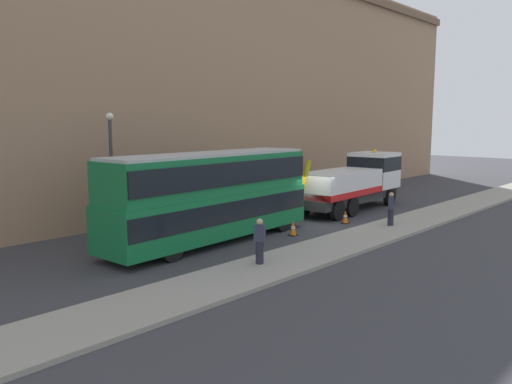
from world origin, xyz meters
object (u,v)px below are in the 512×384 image
(recovery_tow_truck, at_px, (354,181))
(traffic_cone_midway, at_px, (345,217))
(traffic_cone_near_bus, at_px, (293,229))
(pedestrian_bystander, at_px, (391,209))
(double_decker_bus, at_px, (212,193))
(pedestrian_onlooker, at_px, (260,242))
(street_lamp, at_px, (111,164))

(recovery_tow_truck, distance_m, traffic_cone_midway, 4.80)
(traffic_cone_near_bus, bearing_deg, recovery_tow_truck, 12.75)
(recovery_tow_truck, xyz_separation_m, pedestrian_bystander, (-3.57, -4.47, -0.77))
(double_decker_bus, distance_m, pedestrian_onlooker, 4.70)
(traffic_cone_near_bus, height_order, street_lamp, street_lamp)
(street_lamp, bearing_deg, pedestrian_onlooker, -83.86)
(street_lamp, bearing_deg, traffic_cone_midway, -32.07)
(double_decker_bus, bearing_deg, pedestrian_onlooker, -112.28)
(recovery_tow_truck, relative_size, pedestrian_onlooker, 5.97)
(double_decker_bus, bearing_deg, pedestrian_bystander, -31.56)
(traffic_cone_midway, bearing_deg, traffic_cone_near_bus, 177.07)
(traffic_cone_near_bus, bearing_deg, traffic_cone_midway, -2.93)
(pedestrian_onlooker, distance_m, pedestrian_bystander, 9.73)
(traffic_cone_near_bus, distance_m, street_lamp, 9.10)
(traffic_cone_near_bus, height_order, traffic_cone_midway, same)
(traffic_cone_near_bus, bearing_deg, pedestrian_bystander, -28.86)
(pedestrian_onlooker, distance_m, traffic_cone_near_bus, 5.62)
(double_decker_bus, relative_size, street_lamp, 1.91)
(pedestrian_onlooker, distance_m, traffic_cone_midway, 9.51)
(traffic_cone_midway, bearing_deg, pedestrian_onlooker, -166.43)
(pedestrian_onlooker, xyz_separation_m, traffic_cone_midway, (9.22, 2.22, -0.64))
(traffic_cone_midway, xyz_separation_m, street_lamp, (-10.14, 6.36, 3.13))
(double_decker_bus, bearing_deg, traffic_cone_near_bus, -30.81)
(double_decker_bus, bearing_deg, street_lamp, 115.96)
(double_decker_bus, height_order, pedestrian_bystander, double_decker_bus)
(recovery_tow_truck, xyz_separation_m, traffic_cone_midway, (-4.08, -2.09, -1.42))
(double_decker_bus, xyz_separation_m, street_lamp, (-2.40, 4.29, 1.24))
(recovery_tow_truck, height_order, traffic_cone_near_bus, recovery_tow_truck)
(double_decker_bus, height_order, traffic_cone_midway, double_decker_bus)
(traffic_cone_midway, bearing_deg, double_decker_bus, 165.08)
(pedestrian_bystander, distance_m, traffic_cone_midway, 2.52)
(recovery_tow_truck, bearing_deg, double_decker_bus, 176.88)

